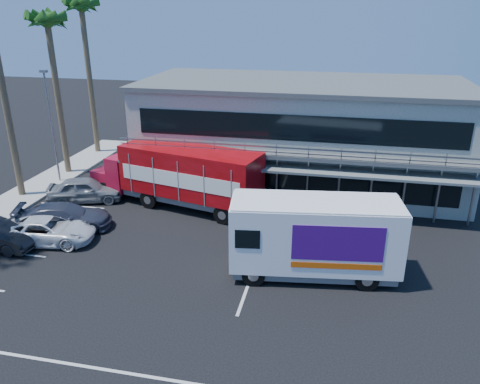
# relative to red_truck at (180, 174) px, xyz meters

# --- Properties ---
(ground) EXTENTS (120.00, 120.00, 0.00)m
(ground) POSITION_rel_red_truck_xyz_m (4.05, -8.69, -2.16)
(ground) COLOR black
(ground) RESTS_ON ground
(building) EXTENTS (22.40, 12.00, 7.30)m
(building) POSITION_rel_red_truck_xyz_m (7.05, 6.24, 1.50)
(building) COLOR gray
(building) RESTS_ON ground
(curb_strip) EXTENTS (3.00, 32.00, 0.16)m
(curb_strip) POSITION_rel_red_truck_xyz_m (-10.95, -2.69, -2.08)
(curb_strip) COLOR #A5A399
(curb_strip) RESTS_ON ground
(palm_e) EXTENTS (2.80, 2.80, 12.25)m
(palm_e) POSITION_rel_red_truck_xyz_m (-10.65, 4.31, 8.41)
(palm_e) COLOR brown
(palm_e) RESTS_ON ground
(palm_f) EXTENTS (2.80, 2.80, 13.25)m
(palm_f) POSITION_rel_red_truck_xyz_m (-11.05, 9.81, 9.31)
(palm_f) COLOR brown
(palm_f) RESTS_ON ground
(light_pole_far) EXTENTS (0.50, 0.25, 8.09)m
(light_pole_far) POSITION_rel_red_truck_xyz_m (-10.15, 2.31, 2.34)
(light_pole_far) COLOR gray
(light_pole_far) RESTS_ON ground
(red_truck) EXTENTS (11.95, 5.39, 3.92)m
(red_truck) POSITION_rel_red_truck_xyz_m (0.00, 0.00, 0.00)
(red_truck) COLOR #AC0D27
(red_truck) RESTS_ON ground
(white_van) EXTENTS (8.11, 3.68, 3.83)m
(white_van) POSITION_rel_red_truck_xyz_m (8.90, -6.69, -0.13)
(white_van) COLOR white
(white_van) RESTS_ON ground
(parked_car_c) EXTENTS (5.35, 3.15, 1.40)m
(parked_car_c) POSITION_rel_red_truck_xyz_m (-5.45, -6.34, -1.46)
(parked_car_c) COLOR silver
(parked_car_c) RESTS_ON ground
(parked_car_d) EXTENTS (5.69, 3.66, 1.53)m
(parked_car_d) POSITION_rel_red_truck_xyz_m (-5.45, -4.69, -1.39)
(parked_car_d) COLOR #333645
(parked_car_d) RESTS_ON ground
(parked_car_e) EXTENTS (5.20, 3.38, 1.65)m
(parked_car_e) POSITION_rel_red_truck_xyz_m (-6.39, -0.59, -1.34)
(parked_car_e) COLOR gray
(parked_car_e) RESTS_ON ground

